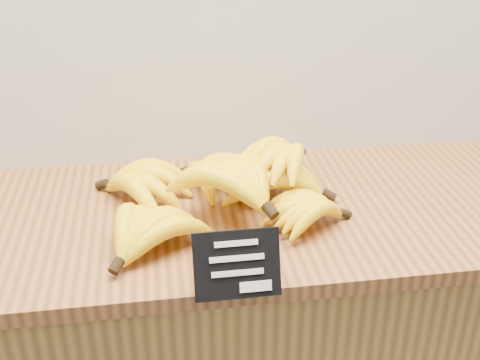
# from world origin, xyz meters

# --- Properties ---
(counter_top) EXTENTS (1.51, 0.54, 0.03)m
(counter_top) POSITION_xyz_m (-0.15, 2.75, 0.92)
(counter_top) COLOR #925B2D
(counter_top) RESTS_ON counter
(chalkboard_sign) EXTENTS (0.14, 0.04, 0.11)m
(chalkboard_sign) POSITION_xyz_m (-0.19, 2.48, 0.98)
(chalkboard_sign) COLOR black
(chalkboard_sign) RESTS_ON counter_top
(banana_pile) EXTENTS (0.52, 0.41, 0.13)m
(banana_pile) POSITION_xyz_m (-0.18, 2.75, 0.98)
(banana_pile) COLOR yellow
(banana_pile) RESTS_ON counter_top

